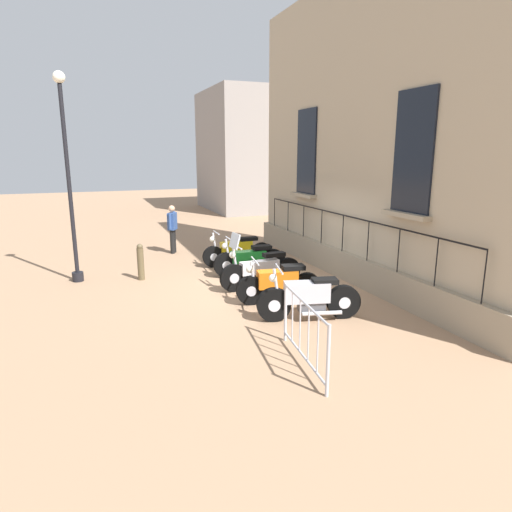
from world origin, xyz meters
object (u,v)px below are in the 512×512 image
Objects in this scene: bollard at (141,262)px; pedestrian_standing at (172,227)px; motorcycle_white at (261,270)px; motorcycle_silver at (309,298)px; motorcycle_yellow at (238,251)px; lamppost at (69,178)px; crowd_barrier at (304,331)px; motorcycle_green at (250,260)px; motorcycle_orange at (279,284)px.

bollard is 0.61× the size of pedestrian_standing.
motorcycle_white is 2.31m from motorcycle_silver.
motorcycle_yellow is at bearing -94.92° from motorcycle_white.
motorcycle_white is at bearing -87.58° from motorcycle_silver.
lamppost reaches higher than motorcycle_silver.
crowd_barrier reaches higher than bollard.
lamppost is 3.24× the size of pedestrian_standing.
crowd_barrier is (-3.30, 6.23, -2.05)m from lamppost.
bollard is (2.64, -1.78, 0.03)m from motorcycle_white.
lamppost reaches higher than motorcycle_green.
motorcycle_silver is 1.31× the size of pedestrian_standing.
motorcycle_silver is at bearing 96.28° from motorcycle_orange.
crowd_barrier reaches higher than motorcycle_green.
pedestrian_standing is at bearing -74.80° from motorcycle_white.
motorcycle_yellow is 1.02× the size of motorcycle_silver.
motorcycle_green is 2.11× the size of bollard.
crowd_barrier reaches higher than motorcycle_orange.
motorcycle_orange is (0.23, 3.48, 0.01)m from motorcycle_yellow.
pedestrian_standing is at bearing -78.03° from motorcycle_orange.
motorcycle_silver is (0.10, 4.62, 0.02)m from motorcycle_yellow.
lamppost reaches higher than pedestrian_standing.
motorcycle_orange is (0.19, 2.33, 0.01)m from motorcycle_green.
lamppost reaches higher than bollard.
motorcycle_white is 0.42× the size of lamppost.
motorcycle_yellow is 2.89m from bollard.
motorcycle_silver is at bearing 88.95° from motorcycle_green.
bollard is (2.80, -0.61, 0.06)m from motorcycle_green.
lamppost is at bearing -39.24° from motorcycle_orange.
crowd_barrier reaches higher than motorcycle_yellow.
crowd_barrier is at bearing 92.49° from pedestrian_standing.
motorcycle_silver reaches higher than motorcycle_green.
lamppost reaches higher than crowd_barrier.
motorcycle_white is 1.37× the size of pedestrian_standing.
motorcycle_silver is (0.06, 3.48, 0.02)m from motorcycle_green.
pedestrian_standing is at bearing -87.51° from crowd_barrier.
lamppost is (4.15, -3.39, 2.19)m from motorcycle_orange.
motorcycle_white is (0.16, 1.17, 0.02)m from motorcycle_green.
motorcycle_yellow is at bearing -99.68° from crowd_barrier.
motorcycle_yellow is 2.21× the size of bollard.
motorcycle_yellow is 1.05× the size of motorcycle_green.
motorcycle_green is at bearing 166.28° from lamppost.
motorcycle_yellow is 4.90m from lamppost.
motorcycle_white reaches higher than motorcycle_green.
motorcycle_green reaches higher than motorcycle_yellow.
motorcycle_green is 1.28× the size of pedestrian_standing.
motorcycle_orange is at bearing 101.97° from pedestrian_standing.
motorcycle_silver is at bearing 133.32° from lamppost.
pedestrian_standing is (1.22, -5.77, 0.45)m from motorcycle_orange.
pedestrian_standing is at bearing -78.95° from motorcycle_silver.
motorcycle_orange is at bearing -106.65° from crowd_barrier.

